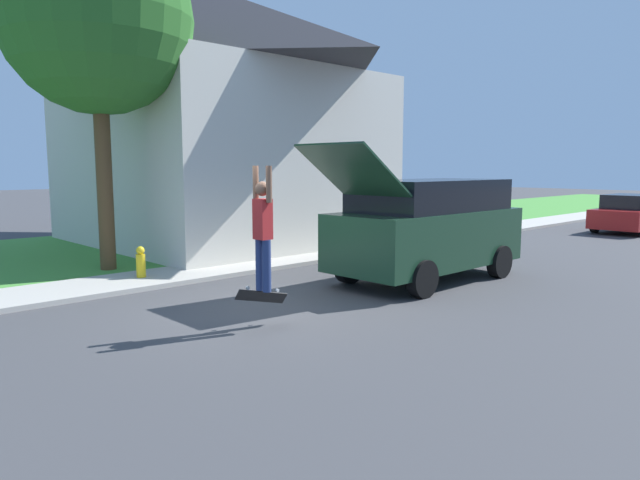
{
  "coord_description": "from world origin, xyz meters",
  "views": [
    {
      "loc": [
        7.81,
        -5.97,
        2.47
      ],
      "look_at": [
        0.61,
        0.87,
        1.2
      ],
      "focal_mm": 32.0,
      "sensor_mm": 36.0,
      "label": 1
    }
  ],
  "objects_px": {
    "lawn_tree_near": "(97,19)",
    "skateboard": "(261,296)",
    "suv_parked": "(427,226)",
    "fire_hydrant": "(141,262)",
    "skateboarder": "(263,227)",
    "car_down_street": "(632,214)"
  },
  "relations": [
    {
      "from": "suv_parked",
      "to": "skateboarder",
      "type": "bearing_deg",
      "value": -83.53
    },
    {
      "from": "suv_parked",
      "to": "fire_hydrant",
      "type": "height_order",
      "value": "suv_parked"
    },
    {
      "from": "suv_parked",
      "to": "skateboard",
      "type": "distance_m",
      "value": 4.96
    },
    {
      "from": "car_down_street",
      "to": "skateboarder",
      "type": "distance_m",
      "value": 18.36
    },
    {
      "from": "skateboarder",
      "to": "fire_hydrant",
      "type": "distance_m",
      "value": 4.86
    },
    {
      "from": "fire_hydrant",
      "to": "skateboard",
      "type": "bearing_deg",
      "value": -3.22
    },
    {
      "from": "skateboarder",
      "to": "skateboard",
      "type": "height_order",
      "value": "skateboarder"
    },
    {
      "from": "lawn_tree_near",
      "to": "car_down_street",
      "type": "relative_size",
      "value": 1.93
    },
    {
      "from": "car_down_street",
      "to": "fire_hydrant",
      "type": "distance_m",
      "value": 18.44
    },
    {
      "from": "skateboard",
      "to": "suv_parked",
      "type": "bearing_deg",
      "value": 95.01
    },
    {
      "from": "lawn_tree_near",
      "to": "skateboarder",
      "type": "relative_size",
      "value": 4.13
    },
    {
      "from": "lawn_tree_near",
      "to": "skateboard",
      "type": "bearing_deg",
      "value": -1.91
    },
    {
      "from": "suv_parked",
      "to": "skateboarder",
      "type": "distance_m",
      "value": 5.0
    },
    {
      "from": "skateboarder",
      "to": "fire_hydrant",
      "type": "height_order",
      "value": "skateboarder"
    },
    {
      "from": "skateboarder",
      "to": "fire_hydrant",
      "type": "relative_size",
      "value": 2.8
    },
    {
      "from": "car_down_street",
      "to": "skateboarder",
      "type": "relative_size",
      "value": 2.14
    },
    {
      "from": "suv_parked",
      "to": "skateboarder",
      "type": "relative_size",
      "value": 2.84
    },
    {
      "from": "skateboarder",
      "to": "skateboard",
      "type": "bearing_deg",
      "value": 156.59
    },
    {
      "from": "suv_parked",
      "to": "skateboard",
      "type": "xyz_separation_m",
      "value": [
        0.43,
        -4.89,
        -0.7
      ]
    },
    {
      "from": "lawn_tree_near",
      "to": "skateboard",
      "type": "xyz_separation_m",
      "value": [
        6.14,
        -0.2,
        -5.27
      ]
    },
    {
      "from": "car_down_street",
      "to": "skateboard",
      "type": "relative_size",
      "value": 5.21
    },
    {
      "from": "car_down_street",
      "to": "skateboard",
      "type": "bearing_deg",
      "value": -88.05
    }
  ]
}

